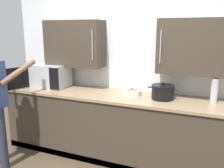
% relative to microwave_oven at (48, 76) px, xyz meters
% --- Properties ---
extents(back_wall_tiled, '(3.82, 0.44, 2.77)m').
position_rel_microwave_oven_xyz_m(back_wall_tiled, '(1.23, 0.30, 0.35)').
color(back_wall_tiled, silver).
rests_on(back_wall_tiled, ground_plane).
extents(counter_unit, '(3.51, 0.69, 0.91)m').
position_rel_microwave_oven_xyz_m(counter_unit, '(1.23, -0.04, -0.62)').
color(counter_unit, '#3D3328').
rests_on(counter_unit, ground_plane).
extents(microwave_oven, '(0.67, 0.73, 0.34)m').
position_rel_microwave_oven_xyz_m(microwave_oven, '(0.00, 0.00, 0.00)').
color(microwave_oven, '#B7BABF').
rests_on(microwave_oven, counter_unit).
extents(fruit_bowl, '(0.24, 0.24, 0.09)m').
position_rel_microwave_oven_xyz_m(fruit_bowl, '(1.33, 0.02, -0.13)').
color(fruit_bowl, white).
rests_on(fruit_bowl, counter_unit).
extents(thermos_flask, '(0.08, 0.08, 0.30)m').
position_rel_microwave_oven_xyz_m(thermos_flask, '(2.32, 0.03, -0.02)').
color(thermos_flask, '#B7BABF').
rests_on(thermos_flask, counter_unit).
extents(stock_pot, '(0.38, 0.28, 0.21)m').
position_rel_microwave_oven_xyz_m(stock_pot, '(1.74, -0.02, -0.08)').
color(stock_pot, black).
rests_on(stock_pot, counter_unit).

